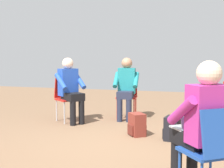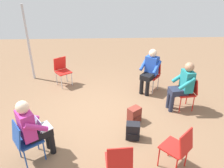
{
  "view_description": "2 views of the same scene",
  "coord_description": "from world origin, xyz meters",
  "px_view_note": "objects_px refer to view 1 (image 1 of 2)",
  "views": [
    {
      "loc": [
        1.24,
        -4.13,
        1.28
      ],
      "look_at": [
        0.01,
        -0.02,
        0.89
      ],
      "focal_mm": 50.0,
      "sensor_mm": 36.0,
      "label": 1
    },
    {
      "loc": [
        4.31,
        0.01,
        3.08
      ],
      "look_at": [
        0.23,
        0.18,
        0.99
      ],
      "focal_mm": 35.0,
      "sensor_mm": 36.0,
      "label": 2
    }
  ],
  "objects_px": {
    "chair_southeast": "(212,148)",
    "person_in_teal": "(126,85)",
    "backpack_by_empty_chair": "(137,126)",
    "person_with_laptop": "(201,121)",
    "chair_north": "(127,94)",
    "person_in_blue": "(70,86)",
    "backpack_near_laptop_user": "(172,130)",
    "chair_northwest": "(67,96)"
  },
  "relations": [
    {
      "from": "person_in_teal",
      "to": "backpack_by_empty_chair",
      "type": "xyz_separation_m",
      "value": [
        0.49,
        -1.22,
        -0.54
      ]
    },
    {
      "from": "chair_southeast",
      "to": "person_in_teal",
      "type": "bearing_deg",
      "value": 79.85
    },
    {
      "from": "chair_north",
      "to": "person_in_blue",
      "type": "distance_m",
      "value": 1.22
    },
    {
      "from": "person_in_teal",
      "to": "person_in_blue",
      "type": "distance_m",
      "value": 1.12
    },
    {
      "from": "person_with_laptop",
      "to": "person_in_teal",
      "type": "relative_size",
      "value": 1.0
    },
    {
      "from": "chair_southeast",
      "to": "backpack_near_laptop_user",
      "type": "bearing_deg",
      "value": 69.22
    },
    {
      "from": "chair_southeast",
      "to": "backpack_near_laptop_user",
      "type": "relative_size",
      "value": 2.36
    },
    {
      "from": "backpack_near_laptop_user",
      "to": "backpack_by_empty_chair",
      "type": "xyz_separation_m",
      "value": [
        -0.57,
        0.11,
        0.0
      ]
    },
    {
      "from": "backpack_near_laptop_user",
      "to": "backpack_by_empty_chair",
      "type": "relative_size",
      "value": 1.0
    },
    {
      "from": "chair_southeast",
      "to": "backpack_near_laptop_user",
      "type": "distance_m",
      "value": 2.07
    },
    {
      "from": "backpack_near_laptop_user",
      "to": "chair_north",
      "type": "bearing_deg",
      "value": 125.86
    },
    {
      "from": "chair_north",
      "to": "chair_southeast",
      "type": "bearing_deg",
      "value": 108.5
    },
    {
      "from": "person_with_laptop",
      "to": "person_in_teal",
      "type": "height_order",
      "value": "same"
    },
    {
      "from": "person_in_blue",
      "to": "backpack_by_empty_chair",
      "type": "bearing_deg",
      "value": 105.35
    },
    {
      "from": "chair_southeast",
      "to": "chair_north",
      "type": "height_order",
      "value": "same"
    },
    {
      "from": "person_with_laptop",
      "to": "chair_north",
      "type": "bearing_deg",
      "value": 78.52
    },
    {
      "from": "person_in_blue",
      "to": "backpack_by_empty_chair",
      "type": "relative_size",
      "value": 3.44
    },
    {
      "from": "chair_southeast",
      "to": "person_in_teal",
      "type": "relative_size",
      "value": 0.69
    },
    {
      "from": "chair_southeast",
      "to": "backpack_near_laptop_user",
      "type": "xyz_separation_m",
      "value": [
        -0.53,
        1.97,
        -0.34
      ]
    },
    {
      "from": "chair_southeast",
      "to": "person_with_laptop",
      "type": "height_order",
      "value": "person_with_laptop"
    },
    {
      "from": "chair_northwest",
      "to": "backpack_by_empty_chair",
      "type": "bearing_deg",
      "value": 103.87
    },
    {
      "from": "chair_southeast",
      "to": "person_in_teal",
      "type": "distance_m",
      "value": 3.66
    },
    {
      "from": "backpack_near_laptop_user",
      "to": "chair_southeast",
      "type": "bearing_deg",
      "value": -74.87
    },
    {
      "from": "chair_southeast",
      "to": "chair_northwest",
      "type": "height_order",
      "value": "same"
    },
    {
      "from": "person_with_laptop",
      "to": "backpack_near_laptop_user",
      "type": "distance_m",
      "value": 1.96
    },
    {
      "from": "chair_north",
      "to": "backpack_near_laptop_user",
      "type": "relative_size",
      "value": 2.36
    },
    {
      "from": "person_in_teal",
      "to": "person_in_blue",
      "type": "relative_size",
      "value": 1.0
    },
    {
      "from": "person_in_teal",
      "to": "backpack_near_laptop_user",
      "type": "relative_size",
      "value": 3.44
    },
    {
      "from": "chair_north",
      "to": "backpack_by_empty_chair",
      "type": "height_order",
      "value": "chair_north"
    },
    {
      "from": "person_with_laptop",
      "to": "person_in_blue",
      "type": "relative_size",
      "value": 1.0
    },
    {
      "from": "person_with_laptop",
      "to": "backpack_near_laptop_user",
      "type": "xyz_separation_m",
      "value": [
        -0.43,
        1.83,
        -0.53
      ]
    },
    {
      "from": "backpack_by_empty_chair",
      "to": "chair_southeast",
      "type": "bearing_deg",
      "value": -62.04
    },
    {
      "from": "backpack_near_laptop_user",
      "to": "backpack_by_empty_chair",
      "type": "bearing_deg",
      "value": 169.46
    },
    {
      "from": "chair_northwest",
      "to": "backpack_near_laptop_user",
      "type": "height_order",
      "value": "chair_northwest"
    },
    {
      "from": "person_in_teal",
      "to": "backpack_by_empty_chair",
      "type": "bearing_deg",
      "value": 105.39
    },
    {
      "from": "chair_southeast",
      "to": "person_in_teal",
      "type": "xyz_separation_m",
      "value": [
        -1.59,
        3.29,
        0.2
      ]
    },
    {
      "from": "chair_southeast",
      "to": "person_with_laptop",
      "type": "bearing_deg",
      "value": 90.0
    },
    {
      "from": "person_in_blue",
      "to": "backpack_by_empty_chair",
      "type": "height_order",
      "value": "person_in_blue"
    },
    {
      "from": "chair_north",
      "to": "person_in_blue",
      "type": "height_order",
      "value": "person_in_blue"
    },
    {
      "from": "person_with_laptop",
      "to": "person_in_teal",
      "type": "xyz_separation_m",
      "value": [
        -1.49,
        3.15,
        0.0
      ]
    },
    {
      "from": "person_in_blue",
      "to": "person_with_laptop",
      "type": "bearing_deg",
      "value": 82.06
    },
    {
      "from": "chair_north",
      "to": "backpack_by_empty_chair",
      "type": "distance_m",
      "value": 1.51
    }
  ]
}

